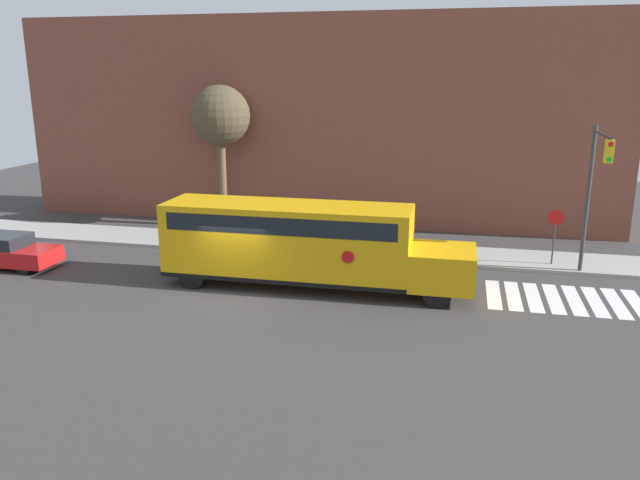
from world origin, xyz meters
The scene contains 9 objects.
ground_plane centered at (0.00, 0.00, 0.00)m, with size 60.00×60.00×0.00m, color #3A3838.
sidewalk_strip centered at (0.00, 6.50, 0.07)m, with size 44.00×3.00×0.15m.
building_backdrop centered at (0.00, 13.00, 5.40)m, with size 32.00×4.00×10.80m.
crosswalk_stripes centered at (11.78, 2.00, 0.00)m, with size 5.40×3.20×0.01m.
school_bus centered at (2.20, 1.27, 1.80)m, with size 11.55×2.57×3.17m.
parked_car centered at (-10.68, 0.97, 0.70)m, with size 4.63×1.74×1.39m.
stop_sign centered at (11.82, 5.95, 1.58)m, with size 0.61×0.10×2.46m.
traffic_light centered at (12.83, 4.41, 3.90)m, with size 0.28×2.91×5.97m.
tree_near_sidewalk centered at (-4.17, 9.72, 5.72)m, with size 3.05×3.05×7.33m.
Camera 1 is at (7.87, -20.51, 7.85)m, focal length 35.00 mm.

